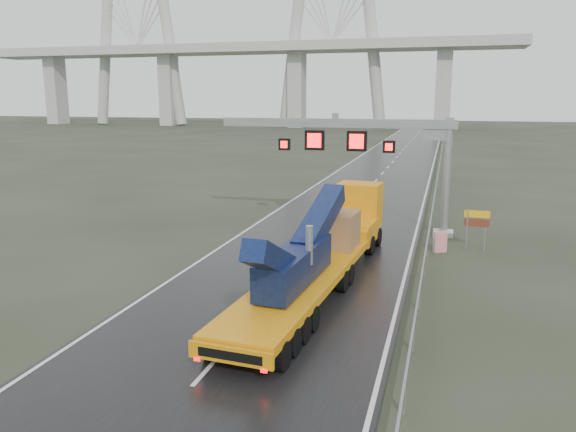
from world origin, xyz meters
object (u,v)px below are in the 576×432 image
(sign_gantry, at_px, (368,143))
(exit_sign_pair, at_px, (477,222))
(heavy_haul_truck, at_px, (328,242))
(striped_barrier, at_px, (440,242))

(sign_gantry, relative_size, exit_sign_pair, 6.43)
(exit_sign_pair, bearing_deg, heavy_haul_truck, -133.59)
(heavy_haul_truck, bearing_deg, striped_barrier, 53.48)
(heavy_haul_truck, bearing_deg, exit_sign_pair, 48.06)
(exit_sign_pair, height_order, striped_barrier, exit_sign_pair)
(sign_gantry, xyz_separation_m, exit_sign_pair, (6.54, -3.11, -3.99))
(heavy_haul_truck, distance_m, exit_sign_pair, 9.68)
(sign_gantry, bearing_deg, heavy_haul_truck, -92.40)
(sign_gantry, xyz_separation_m, striped_barrier, (4.66, -3.91, -5.04))
(exit_sign_pair, distance_m, striped_barrier, 2.30)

